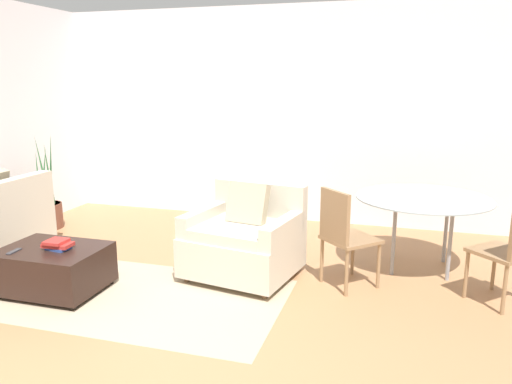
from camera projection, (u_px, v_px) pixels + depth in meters
ground_plane at (165, 353)px, 3.42m from camera, size 20.00×20.00×0.00m
wall_back at (286, 116)px, 6.46m from camera, size 12.00×0.06×2.75m
area_rug at (136, 296)px, 4.31m from camera, size 2.54×1.46×0.01m
armchair at (244, 240)px, 4.71m from camera, size 1.10×1.02×0.89m
ottoman at (53, 268)px, 4.38m from camera, size 0.87×0.66×0.40m
book_stack at (57, 245)px, 4.30m from camera, size 0.25×0.17×0.08m
tv_remote_primary at (14, 251)px, 4.25m from camera, size 0.05×0.15×0.01m
potted_plant at (47, 209)px, 6.26m from camera, size 0.36×0.36×1.18m
dining_table at (423, 204)px, 4.82m from camera, size 1.29×1.29×0.72m
dining_chair_near_left at (343, 232)px, 4.40m from camera, size 0.59×0.59×0.90m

